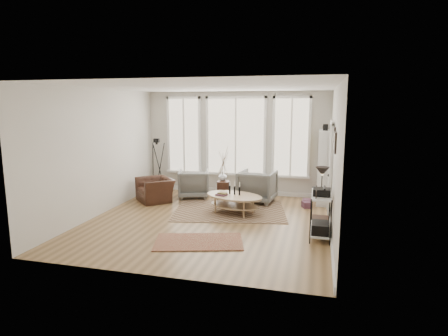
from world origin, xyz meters
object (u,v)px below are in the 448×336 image
(armchair_left, at_px, (194,184))
(accent_chair, at_px, (155,190))
(coffee_table, at_px, (234,199))
(side_table, at_px, (223,175))
(armchair_right, at_px, (257,186))
(low_shelf, at_px, (321,210))
(bookcase, at_px, (324,167))

(armchair_left, relative_size, accent_chair, 0.90)
(coffee_table, bearing_deg, side_table, 116.06)
(armchair_left, relative_size, armchair_right, 0.91)
(armchair_left, xyz_separation_m, armchair_right, (1.78, -0.06, 0.04))
(armchair_right, bearing_deg, coffee_table, 79.89)
(low_shelf, height_order, accent_chair, low_shelf)
(bookcase, relative_size, armchair_right, 2.23)
(low_shelf, bearing_deg, bookcase, 88.72)
(armchair_left, bearing_deg, armchair_right, 161.53)
(low_shelf, bearing_deg, armchair_left, 146.09)
(coffee_table, distance_m, accent_chair, 2.35)
(bookcase, distance_m, accent_chair, 4.45)
(bookcase, distance_m, low_shelf, 2.56)
(side_table, distance_m, accent_chair, 1.85)
(bookcase, bearing_deg, armchair_left, -176.02)
(bookcase, height_order, armchair_right, bookcase)
(accent_chair, bearing_deg, armchair_left, 83.03)
(accent_chair, bearing_deg, armchair_right, 58.55)
(low_shelf, height_order, side_table, side_table)
(coffee_table, height_order, accent_chair, coffee_table)
(low_shelf, xyz_separation_m, side_table, (-2.50, 2.10, 0.20))
(low_shelf, distance_m, coffee_table, 2.23)
(coffee_table, relative_size, armchair_right, 1.74)
(bookcase, relative_size, low_shelf, 1.58)
(low_shelf, bearing_deg, side_table, 140.04)
(armchair_left, bearing_deg, side_table, 151.76)
(armchair_left, bearing_deg, low_shelf, 129.44)
(armchair_right, distance_m, accent_chair, 2.71)
(armchair_left, bearing_deg, coffee_table, 121.67)
(coffee_table, height_order, side_table, side_table)
(bookcase, height_order, coffee_table, bookcase)
(coffee_table, distance_m, armchair_right, 1.26)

